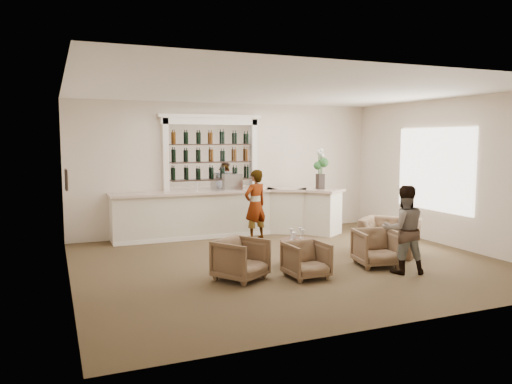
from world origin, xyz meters
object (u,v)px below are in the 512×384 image
espresso_machine (232,182)px  flower_vase (320,166)px  bar_counter (230,213)px  sommelier (255,205)px  armchair_center (306,260)px  armchair_far (390,236)px  cocktail_table (298,253)px  armchair_left (241,259)px  armchair_right (377,248)px  guest (404,230)px

espresso_machine → flower_vase: size_ratio=0.44×
bar_counter → flower_vase: bearing=-14.5°
sommelier → flower_vase: size_ratio=1.66×
armchair_center → armchair_far: (2.48, 0.96, 0.05)m
bar_counter → cocktail_table: size_ratio=8.50×
armchair_left → armchair_far: bearing=-22.8°
espresso_machine → cocktail_table: bearing=-80.3°
cocktail_table → armchair_center: size_ratio=0.97×
bar_counter → armchair_center: size_ratio=8.27×
cocktail_table → armchair_right: (1.36, -0.61, 0.10)m
sommelier → espresso_machine: bearing=-82.8°
armchair_left → armchair_center: (1.09, -0.32, -0.04)m
armchair_far → armchair_center: bearing=-108.4°
armchair_far → espresso_machine: espresso_machine is taller
armchair_far → espresso_machine: (-2.36, 3.17, 0.97)m
guest → cocktail_table: bearing=-19.7°
sommelier → armchair_left: size_ratio=2.16×
cocktail_table → flower_vase: bearing=53.3°
guest → armchair_left: bearing=4.8°
bar_counter → espresso_machine: size_ratio=12.78×
guest → armchair_right: bearing=-57.3°
armchair_right → espresso_machine: size_ratio=1.72×
cocktail_table → armchair_far: 2.24m
sommelier → guest: size_ratio=1.06×
bar_counter → armchair_center: 4.10m
armchair_far → armchair_left: bearing=-119.4°
armchair_left → cocktail_table: bearing=-12.8°
guest → armchair_right: 0.74m
bar_counter → armchair_center: bar_counter is taller
bar_counter → armchair_far: size_ratio=5.05×
bar_counter → guest: 4.79m
espresso_machine → armchair_far: bearing=-45.8°
sommelier → armchair_far: (2.03, -2.45, -0.47)m
armchair_right → flower_vase: size_ratio=0.76×
armchair_right → espresso_machine: espresso_machine is taller
guest → armchair_far: (0.73, 1.34, -0.42)m
sommelier → armchair_left: sommelier is taller
armchair_center → espresso_machine: 4.25m
armchair_left → espresso_machine: size_ratio=1.73×
sommelier → armchair_center: (-0.44, -3.41, -0.52)m
bar_counter → armchair_far: bar_counter is taller
sommelier → espresso_machine: sommelier is taller
cocktail_table → armchair_left: armchair_left is taller
armchair_right → armchair_far: (0.88, 0.76, 0.02)m
armchair_right → armchair_far: 1.16m
bar_counter → guest: guest is taller
armchair_left → flower_vase: size_ratio=0.77×
bar_counter → cocktail_table: bar_counter is taller
sommelier → espresso_machine: size_ratio=3.75×
armchair_left → armchair_right: 2.69m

